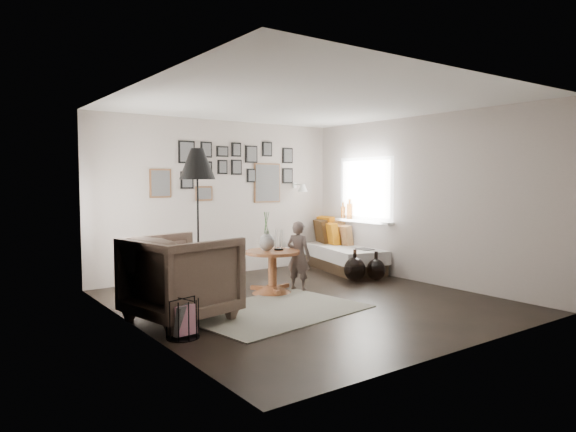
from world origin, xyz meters
TOP-DOWN VIEW (x-y plane):
  - ground at (0.00, 0.00)m, footprint 4.80×4.80m
  - wall_back at (0.00, 2.40)m, footprint 4.50×0.00m
  - wall_front at (0.00, -2.40)m, footprint 4.50×0.00m
  - wall_left at (-2.25, 0.00)m, footprint 0.00×4.80m
  - wall_right at (2.25, 0.00)m, footprint 0.00×4.80m
  - ceiling at (0.00, 0.00)m, footprint 4.80×4.80m
  - door_left at (-2.23, 1.20)m, footprint 0.00×2.14m
  - window_right at (2.18, 1.34)m, footprint 0.15×1.32m
  - gallery_wall at (0.29, 2.38)m, footprint 2.74×0.03m
  - wall_sconce at (1.55, 2.13)m, footprint 0.18×0.36m
  - rug at (-0.64, -0.18)m, footprint 2.34×1.81m
  - pedestal_table at (-0.10, 0.67)m, footprint 0.77×0.77m
  - vase at (-0.18, 0.69)m, footprint 0.22×0.22m
  - candles at (0.01, 0.67)m, footprint 0.13×0.13m
  - daybed at (2.00, 1.61)m, footprint 1.21×1.99m
  - magazine_on_daybed at (2.00, 0.97)m, footprint 0.22×0.29m
  - armchair at (-1.73, 0.11)m, footprint 1.28×1.25m
  - armchair_cushion at (-1.70, 0.16)m, footprint 0.52×0.53m
  - floor_lamp at (-1.18, 0.81)m, footprint 0.47×0.47m
  - magazine_basket at (-2.00, -0.51)m, footprint 0.40×0.40m
  - demijohn_large at (1.41, 0.59)m, footprint 0.34×0.34m
  - demijohn_small at (1.76, 0.47)m, footprint 0.30×0.30m
  - child at (0.31, 0.60)m, footprint 0.38×0.44m

SIDE VIEW (x-z plane):
  - ground at x=0.00m, z-range 0.00..0.00m
  - rug at x=-0.64m, z-range 0.00..0.01m
  - demijohn_small at x=1.76m, z-range -0.06..0.41m
  - demijohn_large at x=1.41m, z-range -0.06..0.45m
  - magazine_basket at x=-2.00m, z-range 0.00..0.40m
  - pedestal_table at x=-0.10m, z-range -0.02..0.58m
  - daybed at x=2.00m, z-range -0.17..0.74m
  - magazine_on_daybed at x=2.00m, z-range 0.42..0.44m
  - armchair_cushion at x=-1.70m, z-range 0.38..0.58m
  - armchair at x=-1.73m, z-range 0.00..0.98m
  - child at x=0.31m, z-range 0.00..1.01m
  - candles at x=0.01m, z-range 0.60..0.89m
  - vase at x=-0.18m, z-range 0.50..1.05m
  - window_right at x=2.18m, z-range 0.28..1.58m
  - door_left at x=-2.23m, z-range -0.02..2.12m
  - wall_back at x=0.00m, z-range -0.95..3.55m
  - wall_front at x=0.00m, z-range -0.95..3.55m
  - wall_left at x=-2.25m, z-range -1.10..3.70m
  - wall_right at x=2.25m, z-range -1.10..3.70m
  - wall_sconce at x=1.55m, z-range 1.38..1.54m
  - floor_lamp at x=-1.18m, z-range 0.73..2.74m
  - gallery_wall at x=0.29m, z-range 1.20..2.28m
  - ceiling at x=0.00m, z-range 2.60..2.60m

